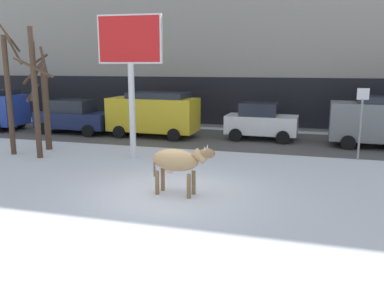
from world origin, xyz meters
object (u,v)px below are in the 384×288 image
bare_tree_far_back (9,91)px  street_sign (361,118)px  billboard (130,48)px  car_grey_van (384,121)px  car_white_hatchback (261,121)px  bare_tree_right_lot (44,103)px  car_yellow_van (154,113)px  bare_tree_left_lot (36,90)px  cow_tan (177,161)px  car_navy_sedan (75,117)px

bare_tree_far_back → street_sign: size_ratio=1.87×
billboard → car_grey_van: 11.64m
car_white_hatchback → bare_tree_right_lot: bearing=-151.2°
car_yellow_van → bare_tree_left_lot: (-2.67, -5.79, 1.48)m
cow_tan → billboard: bearing=129.1°
cow_tan → car_yellow_van: (-4.10, 8.70, 0.25)m
car_grey_van → car_navy_sedan: bearing=-178.9°
cow_tan → car_navy_sedan: 12.20m
billboard → car_yellow_van: bearing=101.6°
bare_tree_far_back → street_sign: bearing=11.6°
car_white_hatchback → bare_tree_left_lot: bearing=-141.7°
bare_tree_left_lot → street_sign: (12.33, 3.09, -1.05)m
car_yellow_van → car_grey_van: bearing=0.8°
bare_tree_right_lot → street_sign: 13.24m
car_white_hatchback → bare_tree_left_lot: 10.54m
billboard → bare_tree_right_lot: 5.04m
bare_tree_far_back → bare_tree_left_lot: bearing=-9.7°
cow_tan → bare_tree_left_lot: bearing=156.7°
cow_tan → car_white_hatchback: size_ratio=0.54×
bare_tree_far_back → street_sign: (13.81, 2.84, -0.97)m
car_yellow_van → street_sign: street_sign is taller
car_navy_sedan → cow_tan: bearing=-44.5°
cow_tan → bare_tree_left_lot: (-6.77, 2.91, 1.73)m
cow_tan → car_white_hatchback: car_white_hatchback is taller
bare_tree_left_lot → car_navy_sedan: bearing=108.9°
car_white_hatchback → street_sign: (4.18, -3.34, 0.74)m
billboard → street_sign: (8.66, 2.20, -2.64)m
car_navy_sedan → car_grey_van: bearing=1.1°
car_navy_sedan → car_yellow_van: size_ratio=0.91×
car_navy_sedan → bare_tree_right_lot: 4.44m
bare_tree_far_back → cow_tan: bearing=-21.0°
car_white_hatchback → car_grey_van: 5.58m
bare_tree_left_lot → car_yellow_van: bearing=65.3°
car_yellow_van → bare_tree_far_back: size_ratio=0.88×
bare_tree_far_back → car_grey_van: bearing=20.6°
car_grey_van → bare_tree_far_back: size_ratio=0.88×
bare_tree_left_lot → bare_tree_right_lot: bearing=117.9°
cow_tan → street_sign: size_ratio=0.68×
bare_tree_far_back → car_navy_sedan: bearing=94.8°
bare_tree_left_lot → bare_tree_right_lot: (-0.80, 1.51, -0.64)m
car_grey_van → bare_tree_far_back: (-15.17, -5.69, 1.40)m
car_grey_van → street_sign: (-1.37, -2.85, 0.43)m
billboard → car_white_hatchback: bearing=51.0°
car_grey_van → bare_tree_far_back: 16.27m
car_yellow_van → car_white_hatchback: car_yellow_van is taller
cow_tan → bare_tree_far_back: 8.98m
bare_tree_left_lot → bare_tree_far_back: bare_tree_far_back is taller
bare_tree_left_lot → street_sign: 12.76m
car_grey_van → bare_tree_far_back: bare_tree_far_back is taller
car_white_hatchback → bare_tree_right_lot: size_ratio=0.90×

